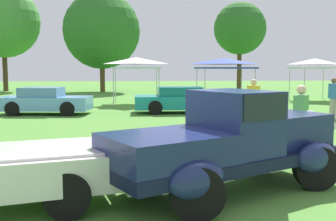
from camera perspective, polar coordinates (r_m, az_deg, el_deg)
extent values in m
plane|color=#4C8433|center=(7.11, 6.03, -10.88)|extent=(120.00, 120.00, 0.00)
cube|color=black|center=(6.76, 8.61, -6.88)|extent=(4.42, 3.28, 0.20)
cube|color=navy|center=(7.59, 15.83, -2.72)|extent=(1.90, 1.70, 0.60)
ellipsoid|color=silver|center=(8.21, 19.53, -2.33)|extent=(0.39, 0.53, 0.68)
cube|color=navy|center=(6.73, 9.43, -1.60)|extent=(1.54, 1.69, 1.04)
cube|color=black|center=(6.70, 9.47, 0.95)|extent=(1.48, 1.68, 0.40)
cube|color=navy|center=(5.99, 0.02, -5.57)|extent=(2.29, 2.11, 0.48)
ellipsoid|color=navy|center=(8.18, 12.25, -4.71)|extent=(0.98, 0.75, 0.52)
ellipsoid|color=navy|center=(7.26, 20.42, -6.30)|extent=(0.98, 0.75, 0.52)
ellipsoid|color=navy|center=(6.65, -3.40, -7.05)|extent=(0.98, 0.75, 0.52)
ellipsoid|color=navy|center=(5.48, 4.22, -9.89)|extent=(0.98, 0.75, 0.52)
sphere|color=silver|center=(8.50, 17.38, -1.44)|extent=(0.18, 0.18, 0.18)
sphere|color=silver|center=(7.98, 22.26, -2.09)|extent=(0.18, 0.18, 0.18)
cylinder|color=black|center=(8.22, 12.22, -5.94)|extent=(0.76, 0.24, 0.76)
cylinder|color=black|center=(7.30, 20.37, -7.68)|extent=(0.76, 0.24, 0.76)
cylinder|color=black|center=(6.69, -3.39, -8.55)|extent=(0.76, 0.24, 0.76)
cylinder|color=black|center=(5.54, 4.20, -11.69)|extent=(0.76, 0.24, 0.76)
cube|color=silver|center=(6.39, -16.02, -5.89)|extent=(2.10, 1.86, 0.20)
cube|color=silver|center=(6.64, -7.02, -9.58)|extent=(0.52, 1.62, 0.12)
cylinder|color=black|center=(7.25, -15.40, -8.03)|extent=(0.66, 0.20, 0.66)
cylinder|color=black|center=(5.76, -14.17, -11.66)|extent=(0.66, 0.20, 0.66)
cube|color=#669EDB|center=(18.92, -17.07, 1.00)|extent=(4.15, 2.08, 0.60)
cube|color=#517EAF|center=(18.93, -17.57, 2.51)|extent=(1.90, 1.62, 0.44)
cylinder|color=black|center=(17.85, -14.15, 0.22)|extent=(0.64, 0.22, 0.64)
cylinder|color=black|center=(18.63, -21.30, 0.23)|extent=(0.64, 0.22, 0.64)
cube|color=teal|center=(18.74, 2.21, 1.22)|extent=(4.55, 1.69, 0.60)
cube|color=#146A6E|center=(18.69, 1.67, 2.74)|extent=(2.00, 1.45, 0.44)
cylinder|color=black|center=(18.22, 6.78, 0.48)|extent=(0.64, 0.22, 0.64)
cylinder|color=black|center=(17.87, -1.82, 0.41)|extent=(0.64, 0.22, 0.64)
cylinder|color=#283351|center=(9.61, 18.12, -4.07)|extent=(0.16, 0.16, 0.86)
cylinder|color=#283351|center=(9.80, 18.45, -3.89)|extent=(0.16, 0.16, 0.86)
cube|color=#4C9351|center=(9.61, 18.43, 0.31)|extent=(0.44, 0.46, 0.60)
sphere|color=beige|center=(9.58, 18.51, 2.81)|extent=(0.22, 0.22, 0.22)
cylinder|color=#283351|center=(14.67, 11.71, -0.51)|extent=(0.16, 0.16, 0.86)
cylinder|color=#283351|center=(14.77, 12.36, -0.48)|extent=(0.16, 0.16, 0.86)
cube|color=gold|center=(14.66, 12.10, 2.34)|extent=(0.45, 0.34, 0.60)
sphere|color=beige|center=(14.64, 12.14, 3.98)|extent=(0.22, 0.22, 0.22)
cylinder|color=#9E998E|center=(17.70, 22.62, 0.25)|extent=(0.16, 0.16, 0.86)
cylinder|color=#9E998E|center=(17.53, 22.29, 0.21)|extent=(0.16, 0.16, 0.86)
cube|color=#336BB2|center=(17.57, 22.55, 2.60)|extent=(0.47, 0.42, 0.60)
sphere|color=brown|center=(17.55, 22.60, 3.97)|extent=(0.22, 0.22, 0.22)
cylinder|color=#B7B7BC|center=(24.68, -1.65, 3.59)|extent=(0.05, 0.05, 2.05)
cylinder|color=#B7B7BC|center=(22.18, -1.28, 3.32)|extent=(0.05, 0.05, 2.05)
cylinder|color=#B7B7BC|center=(24.67, -7.50, 3.54)|extent=(0.05, 0.05, 2.05)
cylinder|color=#B7B7BC|center=(22.16, -7.79, 3.26)|extent=(0.05, 0.05, 2.05)
cube|color=silver|center=(23.37, -4.58, 6.08)|extent=(2.79, 2.79, 0.10)
pyramid|color=silver|center=(23.37, -4.58, 7.11)|extent=(2.74, 2.74, 0.38)
cylinder|color=#B7B7BC|center=(26.80, 10.43, 3.68)|extent=(0.05, 0.05, 2.05)
cylinder|color=#B7B7BC|center=(23.95, 12.31, 3.38)|extent=(0.05, 0.05, 2.05)
cylinder|color=#B7B7BC|center=(26.17, 4.13, 3.72)|extent=(0.05, 0.05, 2.05)
cylinder|color=#B7B7BC|center=(23.24, 5.28, 3.42)|extent=(0.05, 0.05, 2.05)
cube|color=#2D429E|center=(24.97, 8.07, 6.03)|extent=(3.30, 3.30, 0.10)
pyramid|color=#2D429E|center=(24.98, 8.09, 6.99)|extent=(3.24, 3.24, 0.38)
cylinder|color=#B7B7BC|center=(29.15, 21.26, 3.56)|extent=(0.05, 0.05, 2.05)
cylinder|color=#B7B7BC|center=(28.19, 16.94, 3.63)|extent=(0.05, 0.05, 2.05)
cylinder|color=#B7B7BC|center=(26.01, 18.87, 3.40)|extent=(0.05, 0.05, 2.05)
cube|color=silver|center=(27.56, 20.21, 5.71)|extent=(2.63, 2.63, 0.10)
pyramid|color=silver|center=(27.56, 20.25, 6.59)|extent=(2.58, 2.58, 0.38)
cylinder|color=#47331E|center=(39.70, -22.23, 5.83)|extent=(0.44, 0.44, 4.51)
sphere|color=#428938|center=(39.92, -22.47, 11.66)|extent=(6.54, 6.54, 6.54)
cylinder|color=brown|center=(36.12, -9.34, 5.45)|extent=(0.44, 0.44, 3.54)
sphere|color=#286623|center=(36.28, -9.44, 11.18)|extent=(6.74, 6.74, 6.74)
cylinder|color=#47331E|center=(40.72, 10.12, 6.25)|extent=(0.44, 0.44, 4.61)
sphere|color=#286623|center=(40.92, 10.22, 11.46)|extent=(5.15, 5.15, 5.15)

